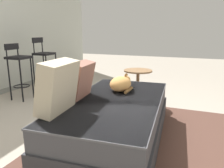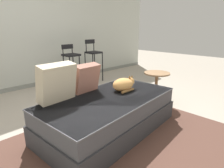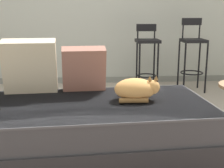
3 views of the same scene
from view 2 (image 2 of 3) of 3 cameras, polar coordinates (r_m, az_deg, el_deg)
The scene contains 11 objects.
ground_plane at distance 2.81m, azimuth -6.61°, elevation -10.68°, with size 16.00×16.00×0.00m, color #A89E8E.
wall_back_panel at distance 4.50m, azimuth -26.09°, elevation 15.20°, with size 8.00×0.10×2.60m, color #B7BCB2.
wall_baseboard_trim at distance 4.62m, azimuth -23.90°, elevation -0.43°, with size 8.00×0.02×0.09m, color gray.
area_rug at distance 2.37m, azimuth 4.45°, elevation -16.14°, with size 2.49×2.04×0.01m, color brown.
couch at distance 2.44m, azimuth -0.84°, elevation -8.97°, with size 1.86×1.07×0.45m.
throw_pillow_corner at distance 2.24m, azimuth -16.48°, elevation 0.40°, with size 0.45×0.26×0.45m.
throw_pillow_middle at distance 2.51m, azimuth -7.88°, elevation 1.81°, with size 0.38×0.23×0.39m.
cat at distance 2.59m, azimuth 3.63°, elevation -0.06°, with size 0.35×0.25×0.20m.
bar_stool_near_window at distance 4.32m, azimuth -12.38°, elevation 6.90°, with size 0.32×0.32×0.94m.
bar_stool_by_doorway at distance 4.70m, azimuth -5.72°, elevation 7.89°, with size 0.33×0.33×1.02m.
side_table at distance 3.37m, azimuth 13.35°, elevation 0.21°, with size 0.44×0.44×0.55m.
Camera 2 is at (-1.53, -1.98, 1.28)m, focal length 30.00 mm.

